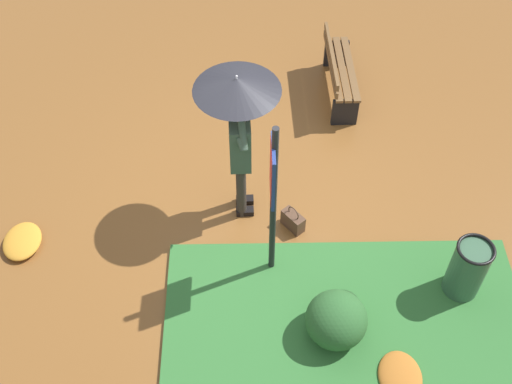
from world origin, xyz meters
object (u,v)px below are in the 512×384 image
person_with_umbrella (238,114)px  handbag (293,221)px  info_sign_post (273,189)px  park_bench (339,72)px  trash_bin (467,270)px

person_with_umbrella → handbag: size_ratio=5.53×
info_sign_post → handbag: info_sign_post is taller
person_with_umbrella → park_bench: bearing=-34.5°
person_with_umbrella → trash_bin: (-1.32, -2.49, -1.13)m
park_bench → trash_bin: 3.54m
person_with_umbrella → info_sign_post: info_sign_post is taller
info_sign_post → park_bench: bearing=-19.3°
park_bench → trash_bin: trash_bin is taller
handbag → trash_bin: trash_bin is taller
person_with_umbrella → park_bench: 2.74m
info_sign_post → trash_bin: (-0.34, -2.15, -1.03)m
trash_bin → handbag: bearing=63.3°
person_with_umbrella → info_sign_post: bearing=-160.6°
person_with_umbrella → handbag: 1.61m
person_with_umbrella → park_bench: size_ratio=1.46×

